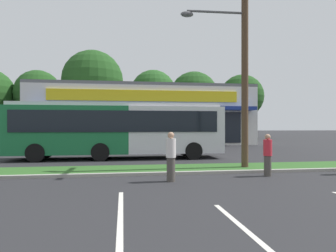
% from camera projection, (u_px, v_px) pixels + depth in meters
% --- Properties ---
extents(grass_median, '(56.00, 2.20, 0.12)m').
position_uv_depth(grass_median, '(147.00, 169.00, 13.09)').
color(grass_median, '#2D5B23').
rests_on(grass_median, ground_plane).
extents(curb_lip, '(56.00, 0.24, 0.12)m').
position_uv_depth(curb_lip, '(149.00, 174.00, 11.89)').
color(curb_lip, '#99968C').
rests_on(curb_lip, ground_plane).
extents(parking_stripe_1, '(0.12, 4.80, 0.01)m').
position_uv_depth(parking_stripe_1, '(120.00, 217.00, 6.47)').
color(parking_stripe_1, silver).
rests_on(parking_stripe_1, ground_plane).
extents(parking_stripe_2, '(0.12, 4.80, 0.01)m').
position_uv_depth(parking_stripe_2, '(260.00, 242.00, 5.05)').
color(parking_stripe_2, silver).
rests_on(parking_stripe_2, ground_plane).
extents(storefront_building, '(22.75, 11.97, 6.18)m').
position_uv_depth(storefront_building, '(142.00, 116.00, 34.34)').
color(storefront_building, silver).
rests_on(storefront_building, ground_plane).
extents(tree_left, '(6.38, 6.38, 9.59)m').
position_uv_depth(tree_left, '(38.00, 94.00, 41.85)').
color(tree_left, '#473323').
rests_on(tree_left, ground_plane).
extents(tree_mid_left, '(8.04, 8.04, 12.01)m').
position_uv_depth(tree_mid_left, '(93.00, 81.00, 40.62)').
color(tree_mid_left, '#473323').
rests_on(tree_mid_left, ground_plane).
extents(tree_mid, '(6.84, 6.84, 10.42)m').
position_uv_depth(tree_mid, '(153.00, 93.00, 46.24)').
color(tree_mid, '#473323').
rests_on(tree_mid, ground_plane).
extents(tree_mid_right, '(7.47, 7.47, 10.30)m').
position_uv_depth(tree_mid_right, '(194.00, 96.00, 46.94)').
color(tree_mid_right, '#473323').
rests_on(tree_mid_right, ground_plane).
extents(tree_right, '(6.75, 6.75, 9.92)m').
position_uv_depth(tree_right, '(242.00, 96.00, 47.44)').
color(tree_right, '#473323').
rests_on(tree_right, ground_plane).
extents(utility_pole, '(3.03, 2.40, 9.61)m').
position_uv_depth(utility_pole, '(242.00, 53.00, 13.44)').
color(utility_pole, '#4C3826').
rests_on(utility_pole, ground_plane).
extents(city_bus, '(12.35, 2.66, 3.25)m').
position_uv_depth(city_bus, '(118.00, 129.00, 17.93)').
color(city_bus, '#196638').
rests_on(city_bus, ground_plane).
extents(car_2, '(4.52, 1.94, 1.60)m').
position_uv_depth(car_2, '(18.00, 141.00, 23.05)').
color(car_2, black).
rests_on(car_2, ground_plane).
extents(pedestrian_by_pole, '(0.35, 0.35, 1.72)m').
position_uv_depth(pedestrian_by_pole, '(171.00, 157.00, 10.58)').
color(pedestrian_by_pole, '#47423D').
rests_on(pedestrian_by_pole, ground_plane).
extents(pedestrian_mid, '(0.33, 0.33, 1.62)m').
position_uv_depth(pedestrian_mid, '(268.00, 155.00, 11.71)').
color(pedestrian_mid, '#47423D').
rests_on(pedestrian_mid, ground_plane).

